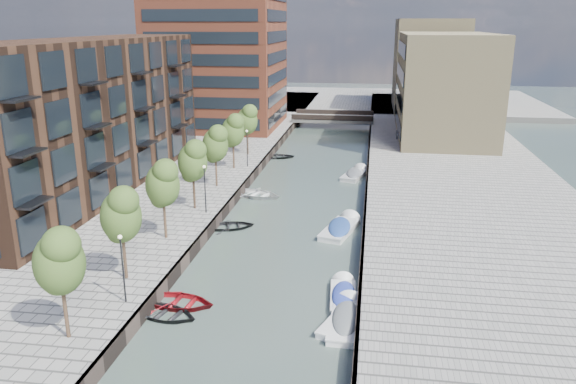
% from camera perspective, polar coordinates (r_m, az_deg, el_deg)
% --- Properties ---
extents(water, '(300.00, 300.00, 0.00)m').
position_cam_1_polar(water, '(61.90, 2.40, 1.47)').
color(water, '#38473F').
rests_on(water, ground).
extents(quay_left, '(60.00, 140.00, 1.00)m').
position_cam_1_polar(quay_left, '(74.66, -26.27, 2.80)').
color(quay_left, gray).
rests_on(quay_left, ground).
extents(quay_right, '(20.00, 140.00, 1.00)m').
position_cam_1_polar(quay_right, '(62.18, 17.23, 1.26)').
color(quay_right, gray).
rests_on(quay_right, ground).
extents(quay_wall_left, '(0.25, 140.00, 1.00)m').
position_cam_1_polar(quay_wall_left, '(62.70, -3.15, 2.13)').
color(quay_wall_left, '#332823').
rests_on(quay_wall_left, ground).
extents(quay_wall_right, '(0.25, 140.00, 1.00)m').
position_cam_1_polar(quay_wall_right, '(61.44, 8.07, 1.68)').
color(quay_wall_right, '#332823').
rests_on(quay_wall_right, ground).
extents(far_closure, '(80.00, 40.00, 1.00)m').
position_cam_1_polar(far_closure, '(120.56, 5.61, 9.21)').
color(far_closure, gray).
rests_on(far_closure, ground).
extents(apartment_block, '(8.00, 38.00, 14.00)m').
position_cam_1_polar(apartment_block, '(56.59, -19.45, 7.36)').
color(apartment_block, black).
rests_on(apartment_block, quay_left).
extents(tower, '(18.00, 18.00, 30.00)m').
position_cam_1_polar(tower, '(87.53, -7.15, 16.47)').
color(tower, brown).
rests_on(tower, quay_left).
extents(tan_block_near, '(12.00, 25.00, 14.00)m').
position_cam_1_polar(tan_block_near, '(82.33, 15.56, 10.40)').
color(tan_block_near, '#9E8C61').
rests_on(tan_block_near, quay_right).
extents(tan_block_far, '(12.00, 20.00, 16.00)m').
position_cam_1_polar(tan_block_far, '(108.02, 14.07, 12.45)').
color(tan_block_far, '#9E8C61').
rests_on(tan_block_far, quay_right).
extents(bridge, '(13.00, 6.00, 1.30)m').
position_cam_1_polar(bridge, '(92.79, 4.62, 7.50)').
color(bridge, gray).
rests_on(bridge, ground).
extents(tree_0, '(2.50, 2.50, 5.95)m').
position_cam_1_polar(tree_0, '(29.85, -22.25, -6.34)').
color(tree_0, '#382619').
rests_on(tree_0, quay_left).
extents(tree_1, '(2.50, 2.50, 5.95)m').
position_cam_1_polar(tree_1, '(35.59, -16.63, -2.07)').
color(tree_1, '#382619').
rests_on(tree_1, quay_left).
extents(tree_2, '(2.50, 2.50, 5.95)m').
position_cam_1_polar(tree_2, '(41.72, -12.64, 1.00)').
color(tree_2, '#382619').
rests_on(tree_2, quay_left).
extents(tree_3, '(2.50, 2.50, 5.95)m').
position_cam_1_polar(tree_3, '(48.08, -9.68, 3.26)').
color(tree_3, '#382619').
rests_on(tree_3, quay_left).
extents(tree_4, '(2.50, 2.50, 5.95)m').
position_cam_1_polar(tree_4, '(54.60, -7.41, 4.98)').
color(tree_4, '#382619').
rests_on(tree_4, quay_left).
extents(tree_5, '(2.50, 2.50, 5.95)m').
position_cam_1_polar(tree_5, '(61.23, -5.62, 6.33)').
color(tree_5, '#382619').
rests_on(tree_5, quay_left).
extents(tree_6, '(2.50, 2.50, 5.95)m').
position_cam_1_polar(tree_6, '(67.93, -4.18, 7.41)').
color(tree_6, '#382619').
rests_on(tree_6, quay_left).
extents(lamp_0, '(0.24, 0.24, 4.12)m').
position_cam_1_polar(lamp_0, '(33.16, -16.49, -6.79)').
color(lamp_0, black).
rests_on(lamp_0, quay_left).
extents(lamp_1, '(0.24, 0.24, 4.12)m').
position_cam_1_polar(lamp_1, '(47.23, -8.45, 0.82)').
color(lamp_1, black).
rests_on(lamp_1, quay_left).
extents(lamp_2, '(0.24, 0.24, 4.12)m').
position_cam_1_polar(lamp_2, '(62.23, -4.19, 4.85)').
color(lamp_2, black).
rests_on(lamp_2, quay_left).
extents(sloop_0, '(4.70, 3.86, 0.85)m').
position_cam_1_polar(sloop_0, '(34.24, -12.36, -12.23)').
color(sloop_0, black).
rests_on(sloop_0, ground).
extents(sloop_1, '(4.74, 4.05, 0.83)m').
position_cam_1_polar(sloop_1, '(47.01, -5.81, -3.67)').
color(sloop_1, black).
rests_on(sloop_1, ground).
extents(sloop_2, '(4.70, 3.53, 0.92)m').
position_cam_1_polar(sloop_2, '(35.25, -11.02, -11.24)').
color(sloop_2, maroon).
rests_on(sloop_2, ground).
extents(sloop_3, '(5.88, 5.00, 1.03)m').
position_cam_1_polar(sloop_3, '(55.11, -3.17, -0.49)').
color(sloop_3, white).
rests_on(sloop_3, ground).
extents(sloop_4, '(4.49, 3.55, 0.84)m').
position_cam_1_polar(sloop_4, '(70.95, -0.96, 3.49)').
color(sloop_4, black).
rests_on(sloop_4, ground).
extents(motorboat_0, '(1.82, 4.59, 1.50)m').
position_cam_1_polar(motorboat_0, '(35.66, 5.64, -10.31)').
color(motorboat_0, white).
rests_on(motorboat_0, ground).
extents(motorboat_1, '(3.30, 5.22, 1.65)m').
position_cam_1_polar(motorboat_1, '(33.14, 6.22, -12.56)').
color(motorboat_1, white).
rests_on(motorboat_1, ground).
extents(motorboat_2, '(1.94, 5.09, 1.67)m').
position_cam_1_polar(motorboat_2, '(33.21, 5.98, -12.68)').
color(motorboat_2, white).
rests_on(motorboat_2, ground).
extents(motorboat_3, '(3.30, 5.98, 1.89)m').
position_cam_1_polar(motorboat_3, '(46.38, 5.44, -3.65)').
color(motorboat_3, silver).
rests_on(motorboat_3, ground).
extents(motorboat_4, '(3.03, 5.57, 1.77)m').
position_cam_1_polar(motorboat_4, '(62.82, 6.83, 1.80)').
color(motorboat_4, '#ADACAB').
rests_on(motorboat_4, ground).
extents(car, '(1.45, 3.59, 1.22)m').
position_cam_1_polar(car, '(80.10, 11.43, 5.88)').
color(car, gray).
rests_on(car, quay_right).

